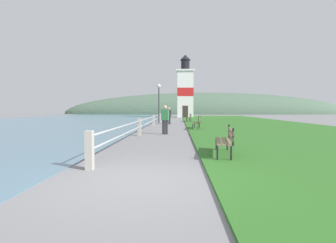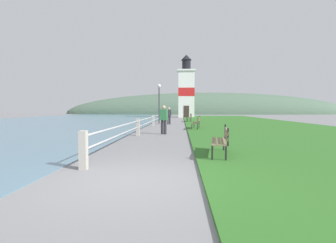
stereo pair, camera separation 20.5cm
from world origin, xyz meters
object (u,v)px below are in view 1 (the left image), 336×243
at_px(person_by_railing, 165,119).
at_px(person_strolling, 169,115).
at_px(park_bench_midway, 197,122).
at_px(park_bench_far, 189,117).
at_px(park_bench_near, 226,139).
at_px(lighthouse, 185,91).
at_px(lamp_post, 159,96).

bearing_deg(person_by_railing, person_strolling, 12.78).
relative_size(park_bench_midway, park_bench_far, 0.98).
bearing_deg(park_bench_near, park_bench_midway, -82.20).
height_order(park_bench_midway, lighthouse, lighthouse).
height_order(park_bench_near, park_bench_midway, same).
distance_m(park_bench_far, person_by_railing, 14.51).
xyz_separation_m(lighthouse, lamp_post, (-3.12, -19.05, -1.87)).
distance_m(park_bench_near, person_strolling, 16.81).
relative_size(park_bench_near, lamp_post, 0.47).
bearing_deg(lighthouse, person_strolling, -95.64).
distance_m(park_bench_midway, park_bench_far, 10.64).
bearing_deg(person_by_railing, park_bench_midway, -17.79).
bearing_deg(park_bench_far, park_bench_near, 89.68).
relative_size(lighthouse, lamp_post, 2.71).
bearing_deg(park_bench_midway, park_bench_near, 98.13).
xyz_separation_m(park_bench_near, person_strolling, (-2.38, 16.64, 0.33)).
xyz_separation_m(park_bench_midway, person_strolling, (-2.27, 5.96, 0.33)).
distance_m(park_bench_far, lamp_post, 4.89).
distance_m(park_bench_midway, lighthouse, 27.00).
xyz_separation_m(park_bench_far, person_strolling, (-2.10, -4.68, 0.33)).
xyz_separation_m(park_bench_near, park_bench_far, (-0.27, 21.32, 0.00)).
bearing_deg(person_strolling, park_bench_midway, -177.08).
bearing_deg(lamp_post, park_bench_far, 43.40).
bearing_deg(park_bench_midway, person_by_railing, 67.81).
height_order(park_bench_midway, lamp_post, lamp_post).
relative_size(park_bench_midway, lighthouse, 0.17).
bearing_deg(person_strolling, person_by_railing, 162.90).
bearing_deg(park_bench_near, lamp_post, -72.11).
distance_m(person_by_railing, lamp_post, 11.58).
relative_size(park_bench_far, lamp_post, 0.48).
bearing_deg(person_by_railing, lighthouse, 8.36).
relative_size(park_bench_far, lighthouse, 0.18).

